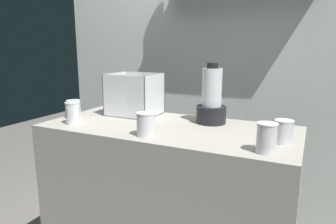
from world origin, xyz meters
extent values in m
cube|color=#9E998E|center=(0.00, 0.00, 0.45)|extent=(1.40, 0.64, 0.90)
cube|color=silver|center=(0.00, 0.77, 1.25)|extent=(2.60, 0.04, 2.50)
cube|color=white|center=(-0.33, 0.18, 0.90)|extent=(0.31, 0.26, 0.01)
cube|color=white|center=(-0.33, 0.05, 1.03)|extent=(0.31, 0.01, 0.27)
cube|color=white|center=(-0.33, 0.30, 1.03)|extent=(0.31, 0.01, 0.27)
cube|color=white|center=(-0.48, 0.18, 1.03)|extent=(0.01, 0.26, 0.27)
cube|color=white|center=(-0.18, 0.18, 1.03)|extent=(0.01, 0.26, 0.27)
cone|color=orange|center=(-0.27, 0.17, 0.92)|extent=(0.11, 0.14, 0.03)
cone|color=orange|center=(-0.30, 0.19, 0.92)|extent=(0.16, 0.06, 0.03)
cone|color=orange|center=(-0.38, 0.17, 0.92)|extent=(0.14, 0.11, 0.03)
cone|color=orange|center=(-0.35, 0.18, 0.92)|extent=(0.04, 0.19, 0.02)
cone|color=orange|center=(-0.37, 0.16, 0.96)|extent=(0.13, 0.15, 0.03)
cone|color=orange|center=(-0.34, 0.19, 0.96)|extent=(0.04, 0.16, 0.03)
cone|color=orange|center=(-0.36, 0.18, 0.96)|extent=(0.13, 0.18, 0.04)
cone|color=orange|center=(-0.28, 0.18, 0.96)|extent=(0.17, 0.06, 0.04)
cylinder|color=black|center=(0.19, 0.17, 0.95)|extent=(0.17, 0.17, 0.10)
cylinder|color=silver|center=(0.19, 0.17, 1.11)|extent=(0.11, 0.11, 0.22)
cylinder|color=red|center=(0.19, 0.17, 1.02)|extent=(0.10, 0.10, 0.04)
cylinder|color=black|center=(0.19, 0.17, 1.23)|extent=(0.06, 0.06, 0.03)
cylinder|color=white|center=(-0.61, -0.08, 0.95)|extent=(0.08, 0.08, 0.11)
cylinder|color=maroon|center=(-0.61, -0.08, 0.93)|extent=(0.08, 0.08, 0.07)
cylinder|color=white|center=(-0.61, -0.08, 1.01)|extent=(0.09, 0.09, 0.01)
cylinder|color=white|center=(-0.51, -0.19, 0.96)|extent=(0.08, 0.08, 0.12)
cylinder|color=red|center=(-0.51, -0.19, 0.94)|extent=(0.07, 0.07, 0.08)
cylinder|color=white|center=(-0.51, -0.19, 1.02)|extent=(0.08, 0.08, 0.01)
cylinder|color=white|center=(-0.02, -0.22, 0.96)|extent=(0.09, 0.09, 0.11)
cylinder|color=maroon|center=(-0.02, -0.22, 0.93)|extent=(0.08, 0.08, 0.06)
cylinder|color=white|center=(-0.02, -0.22, 1.01)|extent=(0.09, 0.09, 0.01)
cylinder|color=white|center=(0.56, -0.22, 0.96)|extent=(0.08, 0.08, 0.12)
cylinder|color=orange|center=(0.56, -0.22, 0.94)|extent=(0.08, 0.08, 0.09)
cylinder|color=white|center=(0.56, -0.22, 1.02)|extent=(0.09, 0.09, 0.01)
cylinder|color=white|center=(0.61, -0.05, 0.95)|extent=(0.08, 0.08, 0.10)
cylinder|color=yellow|center=(0.61, -0.05, 0.94)|extent=(0.08, 0.08, 0.09)
cylinder|color=white|center=(0.61, -0.05, 1.01)|extent=(0.08, 0.08, 0.01)
camera|label=1|loc=(0.71, -1.49, 1.33)|focal=32.63mm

